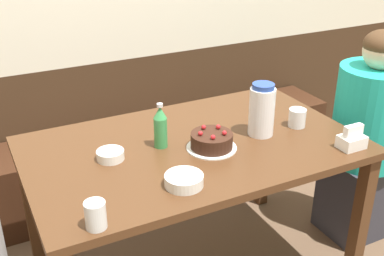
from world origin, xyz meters
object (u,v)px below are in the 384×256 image
object	(u,v)px
glass_shot_small	(262,93)
bowl_rice_small	(184,180)
soju_bottle	(160,127)
glass_water_tall	(297,118)
napkin_holder	(352,140)
water_pitcher	(262,110)
bowl_soup_white	(110,155)
glass_tumbler_short	(96,215)
person_teal_shirt	(367,140)
birthday_cake	(212,141)
bench_seat	(132,163)

from	to	relation	value
glass_shot_small	bowl_rice_small	bearing A→B (deg)	-142.14
soju_bottle	glass_shot_small	bearing A→B (deg)	19.84
soju_bottle	glass_water_tall	size ratio (longest dim) A/B	2.34
soju_bottle	napkin_holder	bearing A→B (deg)	-27.68
glass_water_tall	water_pitcher	bearing A→B (deg)	177.74
napkin_holder	bowl_soup_white	bearing A→B (deg)	158.86
soju_bottle	glass_shot_small	world-z (taller)	soju_bottle
soju_bottle	bowl_rice_small	distance (m)	0.33
glass_tumbler_short	bowl_rice_small	bearing A→B (deg)	15.08
soju_bottle	water_pitcher	bearing A→B (deg)	-11.46
glass_shot_small	person_teal_shirt	xyz separation A→B (m)	(0.42, -0.36, -0.22)
soju_bottle	bowl_soup_white	distance (m)	0.24
water_pitcher	bowl_rice_small	world-z (taller)	water_pitcher
person_teal_shirt	bowl_rice_small	bearing A→B (deg)	10.25
bowl_rice_small	glass_water_tall	bearing A→B (deg)	17.94
bowl_soup_white	glass_shot_small	size ratio (longest dim) A/B	1.42
bowl_soup_white	glass_shot_small	world-z (taller)	glass_shot_small
birthday_cake	bowl_soup_white	size ratio (longest dim) A/B	1.91
bowl_soup_white	person_teal_shirt	world-z (taller)	person_teal_shirt
birthday_cake	person_teal_shirt	xyz separation A→B (m)	(0.92, -0.00, -0.21)
glass_tumbler_short	person_teal_shirt	xyz separation A→B (m)	(1.52, 0.31, -0.22)
napkin_holder	birthday_cake	bearing A→B (deg)	153.75
bench_seat	glass_tumbler_short	world-z (taller)	glass_tumbler_short
soju_bottle	bowl_soup_white	world-z (taller)	soju_bottle
bowl_soup_white	glass_water_tall	world-z (taller)	glass_water_tall
water_pitcher	glass_shot_small	xyz separation A→B (m)	(0.24, 0.34, -0.08)
soju_bottle	glass_water_tall	bearing A→B (deg)	-8.69
soju_bottle	person_teal_shirt	size ratio (longest dim) A/B	0.17
napkin_holder	glass_shot_small	world-z (taller)	napkin_holder
napkin_holder	bowl_rice_small	bearing A→B (deg)	176.03
soju_bottle	napkin_holder	distance (m)	0.81
water_pitcher	soju_bottle	world-z (taller)	water_pitcher
glass_tumbler_short	bench_seat	bearing A→B (deg)	65.85
birthday_cake	water_pitcher	distance (m)	0.28
birthday_cake	glass_tumbler_short	distance (m)	0.67
bench_seat	water_pitcher	size ratio (longest dim) A/B	11.28
glass_water_tall	person_teal_shirt	xyz separation A→B (m)	(0.46, -0.02, -0.22)
birthday_cake	bowl_rice_small	bearing A→B (deg)	-137.97
water_pitcher	soju_bottle	bearing A→B (deg)	168.54
birthday_cake	napkin_holder	bearing A→B (deg)	-26.25
bowl_rice_small	water_pitcher	bearing A→B (deg)	25.09
soju_bottle	bowl_rice_small	size ratio (longest dim) A/B	1.36
bowl_soup_white	person_teal_shirt	distance (m)	1.35
bowl_rice_small	person_teal_shirt	bearing A→B (deg)	10.25
bench_seat	bowl_rice_small	size ratio (longest dim) A/B	18.61
water_pitcher	person_teal_shirt	bearing A→B (deg)	-2.01
bench_seat	glass_water_tall	xyz separation A→B (m)	(0.51, -0.89, 0.56)
bench_seat	glass_water_tall	bearing A→B (deg)	-60.05
soju_bottle	person_teal_shirt	xyz separation A→B (m)	(1.11, -0.11, -0.27)
birthday_cake	soju_bottle	distance (m)	0.22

